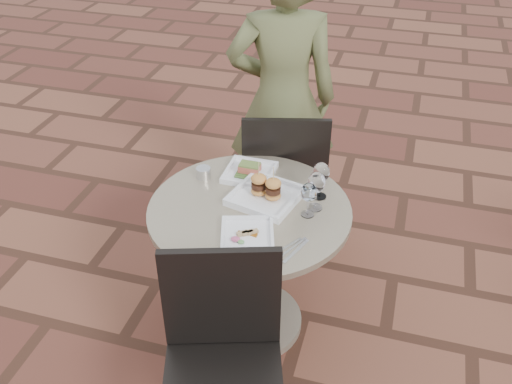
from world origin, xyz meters
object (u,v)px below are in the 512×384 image
(chair_far, at_px, (284,173))
(plate_salmon, at_px, (250,172))
(diner, at_px, (282,101))
(plate_sliders, at_px, (266,192))
(cafe_table, at_px, (250,250))
(chair_near, at_px, (222,348))
(plate_tuna, at_px, (247,234))

(chair_far, distance_m, plate_salmon, 0.40)
(chair_far, height_order, diner, diner)
(chair_far, relative_size, plate_sliders, 2.74)
(cafe_table, relative_size, chair_near, 0.97)
(diner, height_order, plate_tuna, diner)
(chair_near, relative_size, diner, 0.56)
(plate_salmon, xyz_separation_m, plate_tuna, (0.12, -0.44, -0.00))
(plate_salmon, bearing_deg, chair_near, -79.73)
(cafe_table, distance_m, diner, 0.94)
(cafe_table, relative_size, chair_far, 0.97)
(chair_far, bearing_deg, diner, -87.24)
(diner, xyz_separation_m, plate_tuna, (0.12, -1.06, -0.09))
(diner, distance_m, plate_tuna, 1.07)
(cafe_table, xyz_separation_m, chair_near, (0.08, -0.63, 0.07))
(cafe_table, bearing_deg, plate_tuna, -75.85)
(diner, xyz_separation_m, plate_sliders, (0.12, -0.78, -0.07))
(plate_salmon, bearing_deg, plate_tuna, -74.43)
(chair_near, height_order, plate_tuna, chair_near)
(plate_sliders, relative_size, plate_tuna, 1.27)
(plate_salmon, relative_size, plate_tuna, 0.85)
(diner, distance_m, plate_sliders, 0.79)
(plate_tuna, bearing_deg, chair_far, 92.27)
(diner, bearing_deg, chair_near, 78.62)
(plate_salmon, distance_m, plate_sliders, 0.21)
(diner, bearing_deg, cafe_table, 77.38)
(cafe_table, xyz_separation_m, plate_salmon, (-0.08, 0.25, 0.26))
(diner, relative_size, plate_salmon, 7.36)
(chair_near, bearing_deg, plate_salmon, 82.04)
(chair_near, bearing_deg, plate_tuna, 76.43)
(chair_far, xyz_separation_m, diner, (-0.09, 0.28, 0.29))
(cafe_table, relative_size, diner, 0.54)
(chair_near, xyz_separation_m, plate_salmon, (-0.16, 0.88, 0.20))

